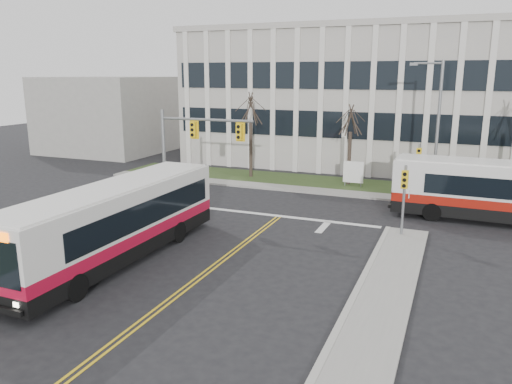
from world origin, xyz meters
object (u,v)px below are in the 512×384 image
(bus_main, at_px, (116,224))
(newspaper_box_red, at_px, (58,228))
(streetlight, at_px, (435,122))
(directory_sign, at_px, (353,172))
(bus_cross, at_px, (511,194))
(newspaper_box_blue, at_px, (107,231))

(bus_main, relative_size, newspaper_box_red, 13.50)
(streetlight, relative_size, directory_sign, 4.60)
(streetlight, bearing_deg, directory_sign, 166.77)
(bus_main, bearing_deg, bus_cross, 38.33)
(bus_main, height_order, newspaper_box_red, bus_main)
(directory_sign, height_order, newspaper_box_blue, directory_sign)
(directory_sign, relative_size, newspaper_box_blue, 2.11)
(streetlight, xyz_separation_m, newspaper_box_red, (-17.53, -15.99, -4.72))
(streetlight, xyz_separation_m, directory_sign, (-5.53, 1.30, -4.02))
(directory_sign, bearing_deg, bus_main, -110.24)
(newspaper_box_blue, relative_size, newspaper_box_red, 1.00)
(bus_cross, distance_m, newspaper_box_blue, 22.32)
(bus_cross, height_order, newspaper_box_red, bus_cross)
(streetlight, height_order, bus_cross, streetlight)
(directory_sign, xyz_separation_m, newspaper_box_red, (-12.00, -17.29, -0.70))
(directory_sign, distance_m, bus_cross, 11.57)
(bus_main, xyz_separation_m, bus_cross, (17.03, 13.22, -0.01))
(bus_main, xyz_separation_m, newspaper_box_blue, (-2.33, 2.17, -1.24))
(bus_cross, bearing_deg, newspaper_box_blue, -59.07)
(streetlight, relative_size, newspaper_box_blue, 9.68)
(directory_sign, relative_size, bus_main, 0.16)
(directory_sign, bearing_deg, streetlight, -13.23)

